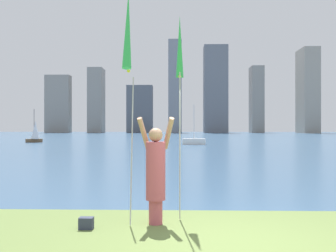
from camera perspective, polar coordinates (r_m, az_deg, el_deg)
name	(u,v)px	position (r m, az deg, el deg)	size (l,w,h in m)	color
ground	(184,139)	(56.92, 2.38, -1.96)	(120.00, 138.00, 0.12)	#5B7038
person	(156,171)	(7.09, -1.89, -6.90)	(0.74, 0.54, 2.01)	#B24C59
kite_flag_left	(128,34)	(6.76, -6.13, 13.69)	(0.16, 1.04, 4.24)	#B2B2B7
kite_flag_right	(180,52)	(7.84, 1.80, 11.20)	(0.16, 1.11, 4.07)	#B2B2B7
bag	(86,223)	(7.06, -12.34, -14.24)	(0.25, 0.17, 0.21)	#33384C
sailboat_0	(35,132)	(45.53, -19.57, -0.85)	(1.86, 1.29, 3.81)	brown
sailboat_4	(194,141)	(37.63, 3.98, -2.33)	(2.35, 1.09, 4.02)	white
skyline_tower_0	(58,104)	(114.63, -16.36, 3.23)	(7.07, 3.47, 16.80)	gray
skyline_tower_1	(96,101)	(112.53, -10.85, 3.83)	(4.16, 5.99, 18.90)	gray
skyline_tower_2	(140,109)	(109.15, -4.31, 2.58)	(7.43, 3.66, 13.70)	#565B66
skyline_tower_3	(175,87)	(109.42, 1.08, 6.03)	(3.82, 4.18, 26.87)	gray
skyline_tower_4	(215,89)	(109.63, 7.24, 5.55)	(6.80, 5.19, 25.09)	slate
skyline_tower_5	(256,100)	(112.20, 13.31, 3.92)	(3.52, 5.40, 19.21)	gray
skyline_tower_6	(308,91)	(110.78, 20.48, 5.01)	(4.34, 7.95, 23.22)	gray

